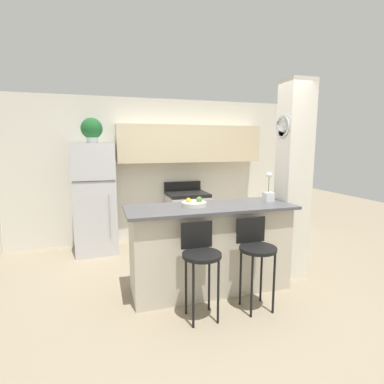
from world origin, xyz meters
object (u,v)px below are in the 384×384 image
bar_stool_left (200,255)px  refrigerator (95,198)px  bar_stool_right (256,249)px  fruit_bowl (194,204)px  potted_plant_on_fridge (92,129)px  stove_range (187,217)px  orchid_vase (268,193)px

bar_stool_left → refrigerator: bearing=113.6°
bar_stool_right → fruit_bowl: bearing=130.7°
refrigerator → potted_plant_on_fridge: 1.10m
bar_stool_left → potted_plant_on_fridge: potted_plant_on_fridge is taller
refrigerator → stove_range: (1.55, 0.01, -0.42)m
bar_stool_left → orchid_vase: size_ratio=2.62×
fruit_bowl → bar_stool_left: bearing=-101.4°
refrigerator → orchid_vase: 2.75m
orchid_vase → bar_stool_right: bearing=-129.4°
potted_plant_on_fridge → fruit_bowl: bearing=-57.0°
refrigerator → orchid_vase: bearing=-39.0°
bar_stool_right → orchid_vase: bearing=50.6°
bar_stool_left → bar_stool_right: bearing=0.0°
bar_stool_right → bar_stool_left: bearing=180.0°
stove_range → bar_stool_right: size_ratio=1.10×
stove_range → fruit_bowl: bearing=-103.5°
stove_range → fruit_bowl: (-0.42, -1.75, 0.60)m
orchid_vase → potted_plant_on_fridge: bearing=141.0°
bar_stool_left → potted_plant_on_fridge: bearing=113.6°
refrigerator → fruit_bowl: (1.13, -1.74, 0.18)m
refrigerator → bar_stool_right: refrigerator is taller
bar_stool_right → potted_plant_on_fridge: potted_plant_on_fridge is taller
refrigerator → bar_stool_left: (1.01, -2.32, -0.23)m
bar_stool_right → fruit_bowl: fruit_bowl is taller
bar_stool_left → bar_stool_right: (0.62, 0.00, 0.00)m
orchid_vase → fruit_bowl: 1.00m
bar_stool_left → bar_stool_right: 0.62m
refrigerator → stove_range: size_ratio=1.65×
bar_stool_left → fruit_bowl: size_ratio=3.35×
orchid_vase → refrigerator: bearing=141.0°
stove_range → bar_stool_left: size_ratio=1.10×
bar_stool_right → potted_plant_on_fridge: bearing=125.1°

